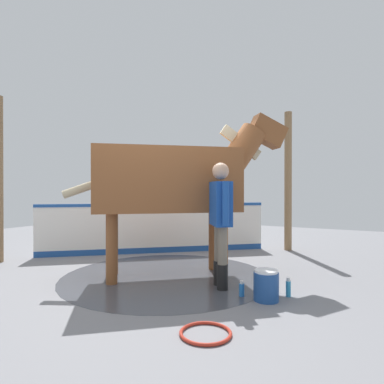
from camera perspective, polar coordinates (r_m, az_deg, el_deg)
ground_plane at (r=5.01m, az=-8.78°, el=-15.16°), size 16.00×16.00×0.02m
wet_patch at (r=5.16m, az=-4.49°, el=-14.56°), size 3.20×3.20×0.00m
barrier_wall at (r=6.89m, az=-6.52°, el=-6.71°), size 3.13×3.71×1.05m
roof_post_near at (r=7.43m, az=16.67°, el=1.88°), size 0.16×0.16×3.06m
horse at (r=5.00m, az=-3.15°, el=2.17°), size 2.45×2.82×2.57m
handler at (r=4.41m, az=5.09°, el=-4.11°), size 0.57×0.47×1.70m
wash_bucket at (r=4.12m, az=13.01°, el=-15.83°), size 0.30×0.30×0.37m
bottle_shampoo at (r=4.34m, az=16.71°, el=-15.99°), size 0.06×0.06×0.23m
bottle_spray at (r=4.24m, az=8.81°, el=-16.66°), size 0.07×0.07×0.19m
hose_coil at (r=3.22m, az=2.43°, el=-23.69°), size 0.49×0.49×0.03m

